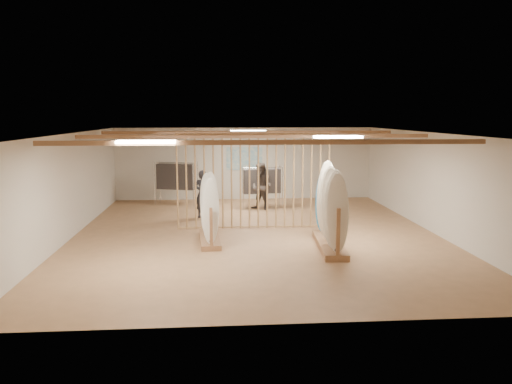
{
  "coord_description": "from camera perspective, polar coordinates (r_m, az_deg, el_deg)",
  "views": [
    {
      "loc": [
        -1.03,
        -13.46,
        3.29
      ],
      "look_at": [
        0.0,
        0.0,
        1.2
      ],
      "focal_mm": 35.0,
      "sensor_mm": 36.0,
      "label": 1
    }
  ],
  "objects": [
    {
      "name": "wall_left",
      "position": [
        14.16,
        -20.62,
        0.56
      ],
      "size": [
        0.0,
        12.0,
        12.0
      ],
      "primitive_type": "plane",
      "rotation": [
        1.57,
        0.0,
        1.57
      ],
      "color": "beige",
      "rests_on": "ground"
    },
    {
      "name": "wall_back",
      "position": [
        19.57,
        -1.34,
        3.26
      ],
      "size": [
        12.0,
        0.0,
        12.0
      ],
      "primitive_type": "plane",
      "rotation": [
        1.57,
        0.0,
        0.0
      ],
      "color": "beige",
      "rests_on": "ground"
    },
    {
      "name": "rack_right",
      "position": [
        12.55,
        8.45,
        -3.19
      ],
      "size": [
        0.75,
        2.58,
        2.05
      ],
      "rotation": [
        0.0,
        0.0,
        -0.07
      ],
      "color": "#9B6B46",
      "rests_on": "floor"
    },
    {
      "name": "clothing_rack_b",
      "position": [
        17.57,
        0.66,
        1.26
      ],
      "size": [
        1.4,
        0.54,
        1.51
      ],
      "rotation": [
        0.0,
        0.0,
        0.14
      ],
      "color": "silver",
      "rests_on": "floor"
    },
    {
      "name": "poster",
      "position": [
        19.54,
        -1.34,
        3.84
      ],
      "size": [
        1.4,
        0.03,
        0.9
      ],
      "primitive_type": "cube",
      "color": "teal",
      "rests_on": "ground"
    },
    {
      "name": "wall_front",
      "position": [
        7.76,
        3.4,
        -5.32
      ],
      "size": [
        12.0,
        0.0,
        12.0
      ],
      "primitive_type": "plane",
      "rotation": [
        -1.57,
        0.0,
        0.0
      ],
      "color": "beige",
      "rests_on": "ground"
    },
    {
      "name": "ceiling",
      "position": [
        13.5,
        0.0,
        6.72
      ],
      "size": [
        12.0,
        12.0,
        0.0
      ],
      "primitive_type": "plane",
      "rotation": [
        3.14,
        0.0,
        0.0
      ],
      "color": "gray",
      "rests_on": "ground"
    },
    {
      "name": "shopper_b",
      "position": [
        17.32,
        0.62,
        1.0
      ],
      "size": [
        1.15,
        1.11,
        1.87
      ],
      "primitive_type": "imported",
      "rotation": [
        0.0,
        0.0,
        -0.66
      ],
      "color": "#372F2A",
      "rests_on": "floor"
    },
    {
      "name": "floor",
      "position": [
        13.89,
        0.0,
        -4.9
      ],
      "size": [
        12.0,
        12.0,
        0.0
      ],
      "primitive_type": "plane",
      "color": "#AD7C53",
      "rests_on": "ground"
    },
    {
      "name": "wall_right",
      "position": [
        14.87,
        19.6,
        0.99
      ],
      "size": [
        0.0,
        12.0,
        12.0
      ],
      "primitive_type": "plane",
      "rotation": [
        1.57,
        0.0,
        -1.57
      ],
      "color": "beige",
      "rests_on": "ground"
    },
    {
      "name": "shopper_a",
      "position": [
        16.07,
        -6.11,
        0.13
      ],
      "size": [
        0.74,
        0.61,
        1.76
      ],
      "primitive_type": "imported",
      "rotation": [
        0.0,
        0.0,
        2.83
      ],
      "color": "#27272F",
      "rests_on": "floor"
    },
    {
      "name": "clothing_rack_a",
      "position": [
        18.48,
        -9.12,
        1.75
      ],
      "size": [
        1.45,
        0.8,
        1.62
      ],
      "rotation": [
        0.0,
        0.0,
        -0.32
      ],
      "color": "silver",
      "rests_on": "floor"
    },
    {
      "name": "bamboo_partition",
      "position": [
        14.42,
        -0.24,
        1.27
      ],
      "size": [
        4.45,
        0.05,
        2.78
      ],
      "color": "tan",
      "rests_on": "ground"
    },
    {
      "name": "light_panels",
      "position": [
        13.51,
        0.0,
        6.47
      ],
      "size": [
        1.2,
        0.35,
        0.06
      ],
      "primitive_type": "cube",
      "color": "white",
      "rests_on": "ground"
    },
    {
      "name": "ceiling_slats",
      "position": [
        13.51,
        0.0,
        6.38
      ],
      "size": [
        9.5,
        6.12,
        0.1
      ],
      "primitive_type": "cube",
      "color": "#9B6B46",
      "rests_on": "ground"
    },
    {
      "name": "rack_left",
      "position": [
        13.03,
        -5.35,
        -3.11
      ],
      "size": [
        0.61,
        1.91,
        1.79
      ],
      "rotation": [
        0.0,
        0.0,
        0.06
      ],
      "color": "#9B6B46",
      "rests_on": "floor"
    }
  ]
}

